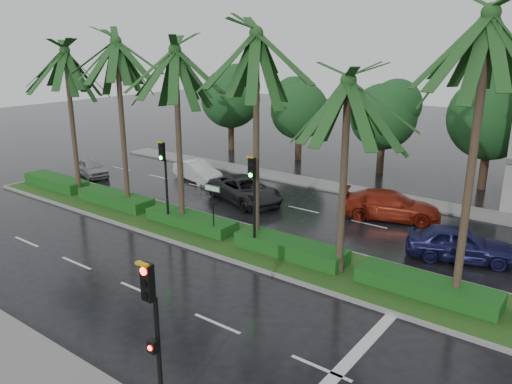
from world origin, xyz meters
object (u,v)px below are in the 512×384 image
Objects in this scene: street_sign at (213,198)px; car_silver at (91,168)px; signal_median_left at (164,171)px; car_white at (197,171)px; car_red at (390,205)px; car_blue at (460,243)px; car_darkgrey at (245,190)px; signal_near at (155,338)px.

car_silver is (-14.86, 3.80, -1.51)m from street_sign.
car_silver is at bearing 161.42° from signal_median_left.
signal_median_left is at bearing -93.04° from car_silver.
signal_median_left is 9.44m from car_white.
signal_median_left is 1.21× the size of car_silver.
car_white is 0.79× the size of car_red.
car_blue is (13.00, 4.92, -2.23)m from signal_median_left.
car_red is (20.36, 4.18, 0.14)m from car_silver.
car_red is at bearing 43.84° from signal_median_left.
signal_median_left is at bearing -176.53° from street_sign.
signal_median_left reaches higher than car_white.
car_blue is (4.50, -3.25, 0.01)m from car_red.
signal_median_left is 14.08m from car_blue.
car_red is (13.58, 0.54, 0.07)m from car_white.
car_blue reaches higher than car_red.
car_white is (-5.08, 7.62, -2.32)m from signal_median_left.
car_silver is at bearing 131.46° from car_white.
car_darkgrey is at bearing -65.78° from car_silver.
street_sign is 0.72× the size of car_silver.
car_blue is at bearing -72.32° from car_silver.
car_red is at bearing -55.89° from car_darkgrey.
signal_median_left is 1.05× the size of car_white.
car_silver is 20.78m from car_red.
car_darkgrey is 12.57m from car_blue.
car_red is (-1.50, 17.85, -1.75)m from signal_near.
car_silver is 0.81× the size of car_blue.
car_silver is 0.69× the size of car_red.
car_blue reaches higher than car_darkgrey.
signal_near is 13.93m from signal_median_left.
car_red is at bearing -62.87° from car_silver.
car_red is (8.03, 2.29, 0.01)m from car_darkgrey.
car_red is at bearing 94.80° from signal_near.
signal_near is 1.00× the size of signal_median_left.
car_blue is at bearing -144.54° from car_red.
signal_median_left is 12.73m from car_silver.
signal_near reaches higher than car_red.
car_white is at bearing 123.67° from signal_median_left.
signal_median_left reaches higher than signal_near.
car_darkgrey is (-9.53, 15.56, -1.76)m from signal_near.
car_red reaches higher than car_darkgrey.
street_sign is 15.41m from car_silver.
street_sign reaches higher than car_blue.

